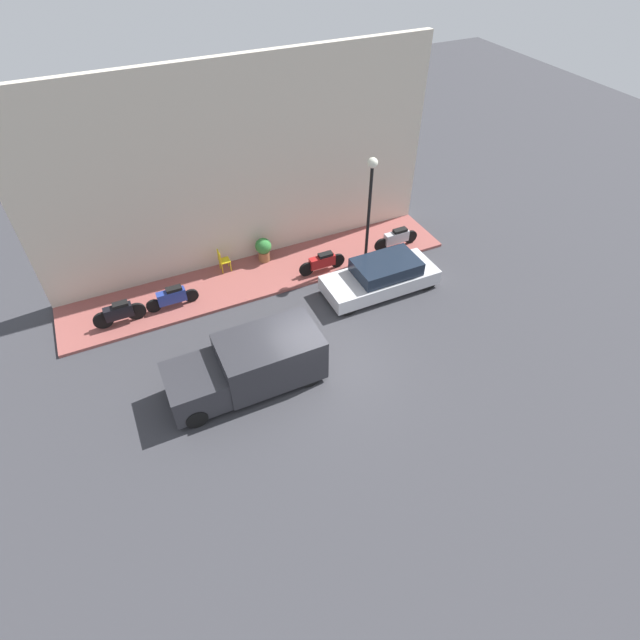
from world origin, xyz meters
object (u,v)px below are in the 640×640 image
Objects in this scene: scooter_silver at (397,238)px; potted_plant at (263,248)px; motorcycle_black at (119,313)px; streetlamp at (370,192)px; cafe_chair at (222,259)px; delivery_van at (248,365)px; motorcycle_red at (322,262)px; parked_car at (382,276)px; motorcycle_blue at (172,297)px.

potted_plant is (1.45, 5.30, 0.12)m from scooter_silver.
streetlamp is at bearing -92.53° from motorcycle_black.
delivery_van is at bearing 170.76° from cafe_chair.
potted_plant is (1.65, 1.82, 0.13)m from motorcycle_red.
streetlamp is at bearing -8.73° from parked_car.
motorcycle_red is at bearing 93.20° from scooter_silver.
potted_plant is (5.79, -2.64, -0.18)m from delivery_van.
motorcycle_blue is at bearing 73.29° from parked_car.
motorcycle_red is (4.15, -4.46, -0.31)m from delivery_van.
streetlamp reaches higher than motorcycle_blue.
streetlamp reaches higher than scooter_silver.
scooter_silver is (-0.19, -9.26, 0.01)m from motorcycle_blue.
scooter_silver is at bearing -43.10° from parked_car.
motorcycle_blue is 1.85m from motorcycle_black.
motorcycle_red is 2.08× the size of cafe_chair.
parked_car is at bearing 136.90° from scooter_silver.
scooter_silver is (4.34, -7.94, -0.29)m from delivery_van.
delivery_van is (-2.32, 6.05, 0.25)m from parked_car.
streetlamp is 6.21m from cafe_chair.
motorcycle_black is at bearing 35.61° from delivery_van.
motorcycle_blue is (2.21, 7.37, -0.06)m from parked_car.
motorcycle_blue is at bearing 86.17° from motorcycle_red.
scooter_silver is at bearing -90.44° from motorcycle_black.
parked_car is at bearing -102.86° from motorcycle_black.
motorcycle_black is (4.43, 3.17, -0.27)m from delivery_van.
parked_car is at bearing -69.01° from delivery_van.
motorcycle_blue is 0.43× the size of streetlamp.
delivery_van is 2.66× the size of motorcycle_black.
motorcycle_red is 3.49m from scooter_silver.
motorcycle_blue is 2.62m from cafe_chair.
delivery_van reaches higher than cafe_chair.
delivery_van is at bearing 118.67° from scooter_silver.
delivery_van reaches higher than potted_plant.
motorcycle_blue is 0.94× the size of scooter_silver.
motorcycle_blue is 9.26m from scooter_silver.
motorcycle_black is at bearing 103.24° from potted_plant.
cafe_chair is (1.41, -4.12, 0.05)m from motorcycle_black.
scooter_silver is (0.19, -3.48, 0.01)m from motorcycle_red.
potted_plant is (1.26, -3.96, 0.13)m from motorcycle_blue.
motorcycle_black is 1.78× the size of potted_plant.
cafe_chair is (0.04, 1.69, -0.04)m from potted_plant.
motorcycle_blue is 2.03× the size of cafe_chair.
cafe_chair reaches higher than motorcycle_red.
delivery_van is 9.05m from scooter_silver.
cafe_chair is (1.82, 5.36, -2.54)m from streetlamp.
scooter_silver is 5.50m from potted_plant.
motorcycle_blue is 8.09m from streetlamp.
streetlamp is at bearing -93.95° from motorcycle_blue.
cafe_chair is at bearing 64.35° from motorcycle_red.
scooter_silver is 1.13× the size of motorcycle_black.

